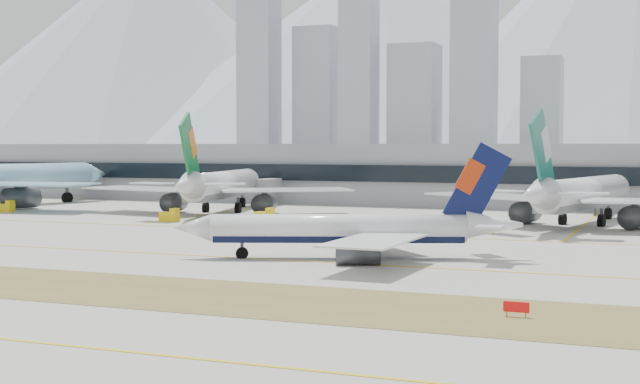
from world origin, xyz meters
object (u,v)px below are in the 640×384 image
at_px(taxiing_airliner, 351,230).
at_px(terminal, 446,173).
at_px(widebody_eva, 220,187).
at_px(widebody_cathay, 580,195).

height_order(taxiing_airliner, terminal, taxiing_airliner).
xyz_separation_m(widebody_eva, widebody_cathay, (75.62, -3.59, -0.13)).
bearing_deg(widebody_cathay, terminal, 46.49).
bearing_deg(widebody_cathay, taxiing_airliner, 170.78).
distance_m(widebody_cathay, terminal, 67.73).
height_order(taxiing_airliner, widebody_cathay, widebody_cathay).
xyz_separation_m(widebody_eva, terminal, (37.00, 52.01, 1.83)).
relative_size(widebody_cathay, terminal, 0.20).
relative_size(taxiing_airliner, terminal, 0.16).
bearing_deg(widebody_cathay, widebody_eva, 98.99).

